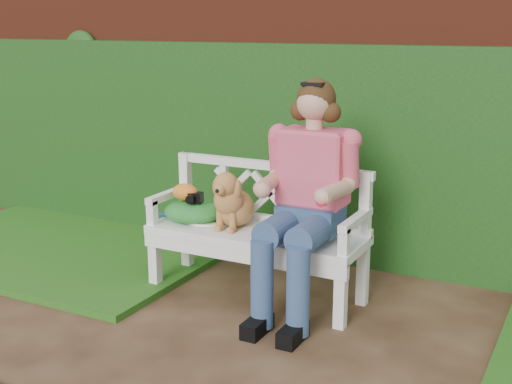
% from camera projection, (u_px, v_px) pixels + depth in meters
% --- Properties ---
extents(ground, '(60.00, 60.00, 0.00)m').
position_uv_depth(ground, '(279.00, 355.00, 3.93)').
color(ground, '#341A10').
extents(brick_wall, '(10.00, 0.30, 2.20)m').
position_uv_depth(brick_wall, '(386.00, 123.00, 5.30)').
color(brick_wall, maroon).
rests_on(brick_wall, ground).
extents(ivy_hedge, '(10.00, 0.18, 1.70)m').
position_uv_depth(ivy_hedge, '(376.00, 159.00, 5.17)').
color(ivy_hedge, '#205818').
rests_on(ivy_hedge, ground).
extents(grass_left, '(2.60, 2.00, 0.05)m').
position_uv_depth(grass_left, '(69.00, 246.00, 5.77)').
color(grass_left, '#194F14').
rests_on(grass_left, ground).
extents(garden_bench, '(1.62, 0.71, 0.48)m').
position_uv_depth(garden_bench, '(256.00, 264.00, 4.72)').
color(garden_bench, white).
rests_on(garden_bench, ground).
extents(seated_woman, '(0.95, 1.06, 1.55)m').
position_uv_depth(seated_woman, '(310.00, 195.00, 4.39)').
color(seated_woman, '#C8294E').
rests_on(seated_woman, ground).
extents(dog, '(0.37, 0.44, 0.41)m').
position_uv_depth(dog, '(233.00, 198.00, 4.69)').
color(dog, '#AF6936').
rests_on(dog, garden_bench).
extents(tennis_racket, '(0.58, 0.28, 0.03)m').
position_uv_depth(tennis_racket, '(202.00, 221.00, 4.84)').
color(tennis_racket, white).
rests_on(tennis_racket, garden_bench).
extents(green_bag, '(0.53, 0.48, 0.15)m').
position_uv_depth(green_bag, '(192.00, 211.00, 4.85)').
color(green_bag, '#34782D').
rests_on(green_bag, garden_bench).
extents(camera_item, '(0.12, 0.10, 0.07)m').
position_uv_depth(camera_item, '(195.00, 197.00, 4.80)').
color(camera_item, black).
rests_on(camera_item, green_bag).
extents(baseball_glove, '(0.23, 0.21, 0.12)m').
position_uv_depth(baseball_glove, '(185.00, 192.00, 4.84)').
color(baseball_glove, orange).
rests_on(baseball_glove, green_bag).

